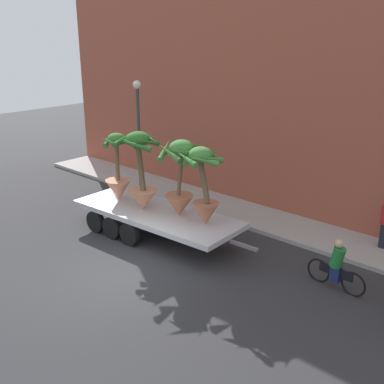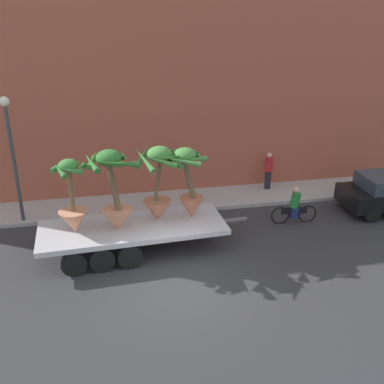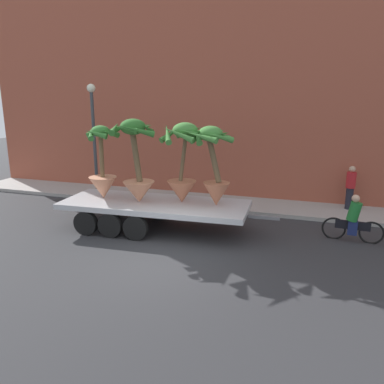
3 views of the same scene
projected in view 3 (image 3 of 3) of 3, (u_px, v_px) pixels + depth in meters
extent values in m
plane|color=#2D2D30|center=(163.00, 261.00, 10.44)|extent=(60.00, 60.00, 0.00)
cube|color=#A39E99|center=(218.00, 203.00, 16.04)|extent=(24.00, 2.20, 0.15)
cube|color=#9E4C38|center=(229.00, 94.00, 16.52)|extent=(24.00, 1.20, 9.14)
cube|color=#B7BABF|center=(155.00, 204.00, 12.78)|extent=(6.43, 2.66, 0.18)
cylinder|color=black|center=(116.00, 206.00, 14.42)|extent=(0.81, 0.26, 0.80)
cylinder|color=black|center=(86.00, 223.00, 12.40)|extent=(0.81, 0.26, 0.80)
cylinder|color=black|center=(137.00, 207.00, 14.20)|extent=(0.81, 0.26, 0.80)
cylinder|color=black|center=(110.00, 225.00, 12.17)|extent=(0.81, 0.26, 0.80)
cylinder|color=black|center=(159.00, 209.00, 13.97)|extent=(0.81, 0.26, 0.80)
cylinder|color=black|center=(136.00, 228.00, 11.95)|extent=(0.81, 0.26, 0.80)
cube|color=slate|center=(264.00, 217.00, 11.89)|extent=(1.00, 0.15, 0.10)
cone|color=#B26647|center=(182.00, 192.00, 12.63)|extent=(0.98, 0.98, 0.74)
cylinder|color=brown|center=(183.00, 156.00, 12.31)|extent=(0.34, 0.13, 1.67)
ellipsoid|color=#428438|center=(185.00, 130.00, 12.09)|extent=(0.82, 0.82, 0.51)
cone|color=#428438|center=(201.00, 133.00, 11.86)|extent=(0.35, 1.17, 0.46)
cone|color=#428438|center=(201.00, 132.00, 12.39)|extent=(1.00, 0.93, 0.59)
cone|color=#428438|center=(189.00, 131.00, 12.55)|extent=(0.96, 0.23, 0.51)
cone|color=#428438|center=(173.00, 132.00, 12.53)|extent=(0.72, 1.10, 0.68)
cone|color=#428438|center=(167.00, 133.00, 12.04)|extent=(0.67, 1.10, 0.66)
cone|color=#428438|center=(178.00, 134.00, 11.62)|extent=(1.12, 0.29, 0.56)
cone|color=#428438|center=(191.00, 133.00, 11.72)|extent=(0.78, 0.78, 0.40)
cone|color=tan|center=(139.00, 192.00, 12.66)|extent=(1.06, 1.06, 0.71)
cylinder|color=brown|center=(136.00, 155.00, 12.38)|extent=(0.42, 0.19, 1.81)
ellipsoid|color=#2D6B28|center=(133.00, 127.00, 12.18)|extent=(0.83, 0.83, 0.52)
cone|color=#2D6B28|center=(148.00, 129.00, 12.13)|extent=(0.37, 1.01, 0.46)
cone|color=#2D6B28|center=(145.00, 127.00, 12.46)|extent=(0.87, 0.66, 0.34)
cone|color=#2D6B28|center=(137.00, 127.00, 12.64)|extent=(0.99, 0.35, 0.37)
cone|color=#2D6B28|center=(122.00, 128.00, 12.47)|extent=(0.47, 1.05, 0.43)
cone|color=#2D6B28|center=(115.00, 128.00, 12.18)|extent=(0.57, 1.19, 0.43)
cone|color=#2D6B28|center=(126.00, 129.00, 11.81)|extent=(0.88, 0.26, 0.34)
cone|color=#2D6B28|center=(135.00, 130.00, 11.64)|extent=(1.11, 0.84, 0.51)
cone|color=tan|center=(103.00, 188.00, 13.14)|extent=(0.96, 0.96, 0.77)
cylinder|color=brown|center=(102.00, 154.00, 12.86)|extent=(0.17, 0.15, 1.57)
ellipsoid|color=#387A33|center=(100.00, 131.00, 12.67)|extent=(0.62, 0.62, 0.39)
cone|color=#387A33|center=(110.00, 133.00, 12.49)|extent=(0.35, 0.86, 0.39)
cone|color=#387A33|center=(108.00, 132.00, 12.92)|extent=(0.70, 0.43, 0.37)
cone|color=#387A33|center=(97.00, 132.00, 12.99)|extent=(0.66, 0.71, 0.40)
cone|color=#387A33|center=(91.00, 134.00, 12.61)|extent=(0.53, 0.66, 0.45)
cone|color=#387A33|center=(96.00, 134.00, 12.33)|extent=(0.78, 0.32, 0.38)
cone|color=#B26647|center=(216.00, 194.00, 12.23)|extent=(0.87, 0.87, 0.77)
cylinder|color=brown|center=(214.00, 158.00, 11.98)|extent=(0.55, 0.18, 1.56)
ellipsoid|color=#428438|center=(210.00, 134.00, 11.82)|extent=(0.78, 0.78, 0.49)
cone|color=#428438|center=(225.00, 136.00, 11.67)|extent=(0.25, 0.97, 0.45)
cone|color=#428438|center=(221.00, 134.00, 12.05)|extent=(0.78, 0.69, 0.38)
cone|color=#428438|center=(211.00, 134.00, 12.29)|extent=(0.98, 0.40, 0.48)
cone|color=#428438|center=(201.00, 135.00, 12.17)|extent=(0.62, 0.89, 0.53)
cone|color=#428438|center=(198.00, 137.00, 11.79)|extent=(0.55, 0.83, 0.52)
cone|color=#428438|center=(201.00, 136.00, 11.38)|extent=(1.15, 0.49, 0.41)
cone|color=#428438|center=(219.00, 137.00, 11.40)|extent=(0.87, 0.86, 0.44)
torus|color=black|center=(371.00, 233.00, 11.66)|extent=(0.74, 0.11, 0.74)
torus|color=black|center=(334.00, 228.00, 12.07)|extent=(0.74, 0.11, 0.74)
cube|color=black|center=(353.00, 225.00, 11.82)|extent=(1.04, 0.14, 0.28)
cylinder|color=#1E702D|center=(354.00, 212.00, 11.71)|extent=(0.47, 0.37, 0.65)
sphere|color=tan|center=(356.00, 198.00, 11.61)|extent=(0.24, 0.24, 0.24)
cube|color=navy|center=(352.00, 228.00, 11.84)|extent=(0.30, 0.26, 0.44)
cylinder|color=black|center=(349.00, 198.00, 14.78)|extent=(0.28, 0.28, 0.85)
cylinder|color=red|center=(351.00, 180.00, 14.60)|extent=(0.36, 0.36, 0.62)
sphere|color=tan|center=(352.00, 169.00, 14.50)|extent=(0.24, 0.24, 0.24)
cylinder|color=#383D42|center=(95.00, 145.00, 16.37)|extent=(0.14, 0.14, 4.50)
sphere|color=#EAEACC|center=(91.00, 88.00, 15.78)|extent=(0.36, 0.36, 0.36)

